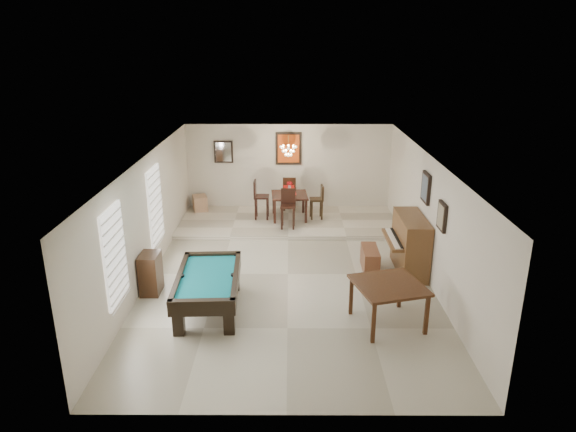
{
  "coord_description": "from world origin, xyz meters",
  "views": [
    {
      "loc": [
        0.04,
        -10.29,
        4.91
      ],
      "look_at": [
        0.0,
        0.6,
        1.15
      ],
      "focal_mm": 32.0,
      "sensor_mm": 36.0,
      "label": 1
    }
  ],
  "objects_px": {
    "upright_piano": "(404,244)",
    "corner_bench": "(200,203)",
    "piano_bench": "(370,259)",
    "apothecary_chest": "(151,273)",
    "pool_table": "(209,293)",
    "dining_chair_south": "(288,209)",
    "dining_chair_east": "(316,202)",
    "dining_table": "(289,204)",
    "flower_vase": "(289,186)",
    "dining_chair_north": "(290,193)",
    "square_table": "(388,304)",
    "dining_chair_west": "(262,200)",
    "chandelier": "(288,147)"
  },
  "relations": [
    {
      "from": "upright_piano",
      "to": "flower_vase",
      "type": "xyz_separation_m",
      "value": [
        -2.52,
        3.23,
        0.43
      ]
    },
    {
      "from": "flower_vase",
      "to": "corner_bench",
      "type": "bearing_deg",
      "value": 165.17
    },
    {
      "from": "upright_piano",
      "to": "corner_bench",
      "type": "height_order",
      "value": "upright_piano"
    },
    {
      "from": "pool_table",
      "to": "dining_chair_north",
      "type": "xyz_separation_m",
      "value": [
        1.53,
        5.8,
        0.27
      ]
    },
    {
      "from": "dining_table",
      "to": "dining_chair_south",
      "type": "distance_m",
      "value": 0.8
    },
    {
      "from": "dining_table",
      "to": "dining_chair_east",
      "type": "xyz_separation_m",
      "value": [
        0.75,
        -0.02,
        0.07
      ]
    },
    {
      "from": "dining_chair_north",
      "to": "corner_bench",
      "type": "relative_size",
      "value": 2.09
    },
    {
      "from": "upright_piano",
      "to": "chandelier",
      "type": "distance_m",
      "value": 4.24
    },
    {
      "from": "apothecary_chest",
      "to": "flower_vase",
      "type": "height_order",
      "value": "flower_vase"
    },
    {
      "from": "dining_chair_south",
      "to": "upright_piano",
      "type": "bearing_deg",
      "value": -41.08
    },
    {
      "from": "dining_chair_south",
      "to": "dining_chair_east",
      "type": "distance_m",
      "value": 1.11
    },
    {
      "from": "piano_bench",
      "to": "dining_table",
      "type": "xyz_separation_m",
      "value": [
        -1.81,
        3.15,
        0.28
      ]
    },
    {
      "from": "flower_vase",
      "to": "corner_bench",
      "type": "xyz_separation_m",
      "value": [
        -2.64,
        0.7,
        -0.73
      ]
    },
    {
      "from": "pool_table",
      "to": "upright_piano",
      "type": "xyz_separation_m",
      "value": [
        4.06,
        1.78,
        0.28
      ]
    },
    {
      "from": "pool_table",
      "to": "dining_chair_west",
      "type": "distance_m",
      "value": 5.05
    },
    {
      "from": "apothecary_chest",
      "to": "dining_chair_east",
      "type": "xyz_separation_m",
      "value": [
        3.56,
        4.27,
        0.18
      ]
    },
    {
      "from": "pool_table",
      "to": "flower_vase",
      "type": "distance_m",
      "value": 5.29
    },
    {
      "from": "upright_piano",
      "to": "square_table",
      "type": "bearing_deg",
      "value": -108.24
    },
    {
      "from": "piano_bench",
      "to": "dining_chair_east",
      "type": "bearing_deg",
      "value": 108.67
    },
    {
      "from": "apothecary_chest",
      "to": "dining_chair_south",
      "type": "height_order",
      "value": "dining_chair_south"
    },
    {
      "from": "square_table",
      "to": "dining_chair_north",
      "type": "distance_m",
      "value": 6.54
    },
    {
      "from": "dining_table",
      "to": "piano_bench",
      "type": "bearing_deg",
      "value": -60.11
    },
    {
      "from": "flower_vase",
      "to": "upright_piano",
      "type": "bearing_deg",
      "value": -51.99
    },
    {
      "from": "apothecary_chest",
      "to": "chandelier",
      "type": "bearing_deg",
      "value": 55.62
    },
    {
      "from": "dining_chair_south",
      "to": "dining_chair_east",
      "type": "bearing_deg",
      "value": 46.71
    },
    {
      "from": "piano_bench",
      "to": "apothecary_chest",
      "type": "xyz_separation_m",
      "value": [
        -4.62,
        -1.14,
        0.18
      ]
    },
    {
      "from": "square_table",
      "to": "dining_chair_west",
      "type": "xyz_separation_m",
      "value": [
        -2.55,
        5.47,
        0.27
      ]
    },
    {
      "from": "square_table",
      "to": "upright_piano",
      "type": "xyz_separation_m",
      "value": [
        0.75,
        2.27,
        0.23
      ]
    },
    {
      "from": "pool_table",
      "to": "corner_bench",
      "type": "height_order",
      "value": "pool_table"
    },
    {
      "from": "dining_table",
      "to": "flower_vase",
      "type": "bearing_deg",
      "value": 0.0
    },
    {
      "from": "upright_piano",
      "to": "corner_bench",
      "type": "relative_size",
      "value": 3.14
    },
    {
      "from": "dining_chair_north",
      "to": "pool_table",
      "type": "bearing_deg",
      "value": 78.15
    },
    {
      "from": "chandelier",
      "to": "flower_vase",
      "type": "bearing_deg",
      "value": 82.59
    },
    {
      "from": "piano_bench",
      "to": "dining_table",
      "type": "bearing_deg",
      "value": 119.89
    },
    {
      "from": "apothecary_chest",
      "to": "dining_chair_north",
      "type": "xyz_separation_m",
      "value": [
        2.81,
        5.08,
        0.2
      ]
    },
    {
      "from": "chandelier",
      "to": "dining_table",
      "type": "bearing_deg",
      "value": 82.59
    },
    {
      "from": "apothecary_chest",
      "to": "dining_table",
      "type": "xyz_separation_m",
      "value": [
        2.81,
        4.29,
        0.11
      ]
    },
    {
      "from": "dining_chair_west",
      "to": "dining_chair_east",
      "type": "xyz_separation_m",
      "value": [
        1.53,
        0.01,
        -0.07
      ]
    },
    {
      "from": "corner_bench",
      "to": "upright_piano",
      "type": "bearing_deg",
      "value": -37.26
    },
    {
      "from": "dining_chair_south",
      "to": "apothecary_chest",
      "type": "bearing_deg",
      "value": -125.9
    },
    {
      "from": "piano_bench",
      "to": "flower_vase",
      "type": "bearing_deg",
      "value": 119.89
    },
    {
      "from": "dining_chair_south",
      "to": "dining_chair_east",
      "type": "height_order",
      "value": "dining_chair_south"
    },
    {
      "from": "dining_chair_north",
      "to": "dining_chair_east",
      "type": "xyz_separation_m",
      "value": [
        0.75,
        -0.81,
        -0.03
      ]
    },
    {
      "from": "flower_vase",
      "to": "chandelier",
      "type": "relative_size",
      "value": 0.44
    },
    {
      "from": "apothecary_chest",
      "to": "dining_chair_north",
      "type": "distance_m",
      "value": 5.81
    },
    {
      "from": "upright_piano",
      "to": "corner_bench",
      "type": "xyz_separation_m",
      "value": [
        -5.17,
        3.93,
        -0.29
      ]
    },
    {
      "from": "apothecary_chest",
      "to": "piano_bench",
      "type": "bearing_deg",
      "value": 13.85
    },
    {
      "from": "flower_vase",
      "to": "dining_chair_east",
      "type": "distance_m",
      "value": 0.89
    },
    {
      "from": "pool_table",
      "to": "dining_chair_east",
      "type": "xyz_separation_m",
      "value": [
        2.28,
        4.99,
        0.24
      ]
    },
    {
      "from": "dining_chair_west",
      "to": "dining_chair_east",
      "type": "height_order",
      "value": "dining_chair_west"
    }
  ]
}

